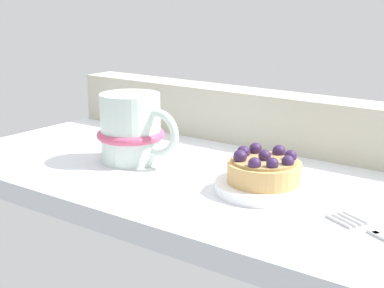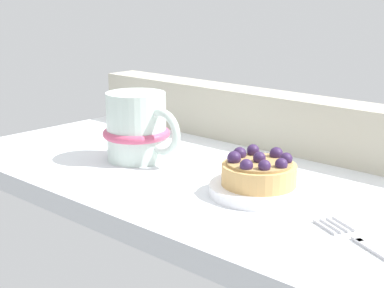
{
  "view_description": "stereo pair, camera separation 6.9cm",
  "coord_description": "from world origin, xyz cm",
  "views": [
    {
      "loc": [
        37.32,
        -56.41,
        21.56
      ],
      "look_at": [
        -2.42,
        -2.83,
        3.87
      ],
      "focal_mm": 54.41,
      "sensor_mm": 36.0,
      "label": 1
    },
    {
      "loc": [
        42.64,
        -52.02,
        21.56
      ],
      "look_at": [
        -2.42,
        -2.83,
        3.87
      ],
      "focal_mm": 54.41,
      "sensor_mm": 36.0,
      "label": 2
    }
  ],
  "objects": [
    {
      "name": "dessert_fork",
      "position": [
        24.28,
        -8.49,
        0.3
      ],
      "size": [
        16.51,
        9.1,
        0.6
      ],
      "color": "#B7B7BC",
      "rests_on": "ground_plane"
    },
    {
      "name": "coffee_mug",
      "position": [
        -12.08,
        -2.71,
        4.33
      ],
      "size": [
        12.14,
        8.82,
        8.88
      ],
      "color": "silver",
      "rests_on": "ground_plane"
    },
    {
      "name": "dessert_plate",
      "position": [
        7.5,
        -2.94,
        0.53
      ],
      "size": [
        10.81,
        10.81,
        1.13
      ],
      "color": "white",
      "rests_on": "ground_plane"
    },
    {
      "name": "window_rail_back",
      "position": [
        0.0,
        14.92,
        3.8
      ],
      "size": [
        71.52,
        5.67,
        7.6
      ],
      "primitive_type": "cube",
      "color": "#B2AD99",
      "rests_on": "ground_plane"
    },
    {
      "name": "ground_plane",
      "position": [
        0.0,
        0.0,
        -1.25
      ],
      "size": [
        72.98,
        35.52,
        2.49
      ],
      "primitive_type": "cube",
      "color": "silver"
    },
    {
      "name": "raspberry_tart",
      "position": [
        7.48,
        -2.94,
        2.61
      ],
      "size": [
        8.13,
        8.13,
        3.76
      ],
      "color": "tan",
      "rests_on": "dessert_plate"
    }
  ]
}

